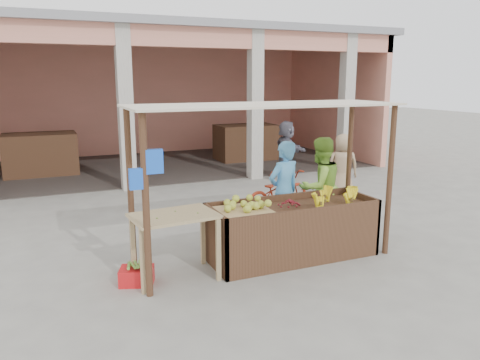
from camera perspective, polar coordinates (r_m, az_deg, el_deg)
name	(u,v)px	position (r m, az deg, el deg)	size (l,w,h in m)	color
ground	(263,262)	(7.27, 2.86, -9.90)	(60.00, 60.00, 0.00)	slate
market_building	(140,80)	(15.26, -12.09, 11.86)	(14.40, 6.40, 4.20)	#E58D78
fruit_stall	(292,232)	(7.35, 6.41, -6.38)	(2.60, 0.95, 0.80)	#503120
stall_awning	(262,132)	(6.82, 2.70, 5.83)	(4.09, 1.35, 2.39)	#503120
banana_heap	(336,198)	(7.57, 11.60, -2.12)	(1.02, 0.55, 0.18)	yellow
melon_tray	(243,207)	(6.88, 0.38, -3.32)	(0.74, 0.65, 0.20)	tan
berry_heap	(289,204)	(7.20, 6.02, -2.90)	(0.40, 0.33, 0.13)	maroon
side_table	(174,224)	(6.51, -8.01, -5.39)	(1.21, 0.87, 0.92)	tan
papaya_pile	(174,207)	(6.44, -8.08, -3.28)	(0.73, 0.42, 0.21)	#48892C
red_crate	(137,276)	(6.63, -12.47, -11.34)	(0.45, 0.32, 0.23)	red
plantain_bundle	(136,266)	(6.58, -12.53, -10.15)	(0.33, 0.23, 0.07)	olive
produce_sacks	(276,167)	(13.12, 4.38, 1.62)	(0.85, 0.79, 0.64)	maroon
vendor_blue	(284,188)	(7.95, 5.38, -1.00)	(0.69, 0.51, 1.85)	#4C9CD7
vendor_green	(320,184)	(8.30, 9.72, -0.54)	(0.89, 0.52, 1.85)	#8BC43D
motorcycle	(277,192)	(9.60, 4.59, -1.46)	(1.80, 0.62, 0.94)	maroon
shopper_c	(343,163)	(10.99, 12.41, 2.02)	(0.81, 0.53, 1.68)	#9D8060
shopper_d	(286,148)	(13.12, 5.69, 3.91)	(1.56, 0.64, 1.69)	#555360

